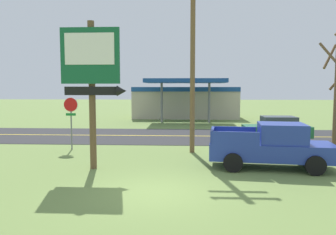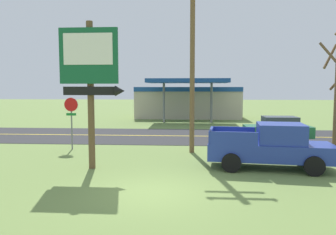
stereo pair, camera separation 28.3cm
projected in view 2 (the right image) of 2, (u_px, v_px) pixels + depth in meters
The scene contains 9 objects.
ground_plane at pixel (152, 192), 11.06m from camera, with size 180.00×180.00×0.00m, color olive.
road_asphalt at pixel (173, 136), 23.97m from camera, with size 140.00×8.00×0.02m, color #2B2B2D.
road_centre_line at pixel (173, 136), 23.97m from camera, with size 126.00×0.20×0.01m, color gold.
motel_sign at pixel (91, 71), 13.87m from camera, with size 2.74×0.54×6.27m.
stop_sign at pixel (71, 114), 18.63m from camera, with size 0.80×0.08×2.95m.
utility_pole at pixel (192, 56), 17.46m from camera, with size 2.18×0.26×9.60m.
gas_station at pixel (188, 101), 38.99m from camera, with size 12.00×11.50×4.40m.
pickup_blue_parked_on_lawn at pixel (271, 146), 14.24m from camera, with size 5.39×2.69×1.96m.
car_green_near_lane at pixel (278, 129), 21.44m from camera, with size 4.20×2.00×1.64m.
Camera 2 is at (1.30, -10.73, 3.47)m, focal length 35.33 mm.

